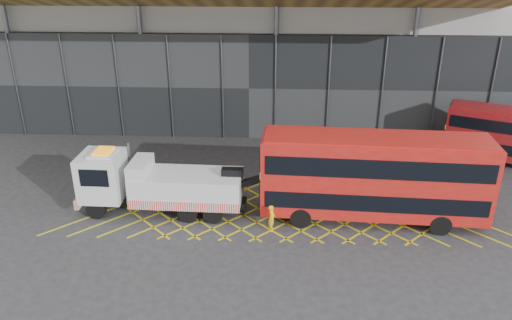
{
  "coord_description": "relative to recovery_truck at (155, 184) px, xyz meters",
  "views": [
    {
      "loc": [
        4.26,
        -25.41,
        14.24
      ],
      "look_at": [
        3.0,
        1.5,
        2.4
      ],
      "focal_mm": 35.0,
      "sensor_mm": 36.0,
      "label": 1
    }
  ],
  "objects": [
    {
      "name": "worker",
      "position": [
        6.61,
        -1.78,
        -1.0
      ],
      "size": [
        0.39,
        0.56,
        1.48
      ],
      "primitive_type": "imported",
      "rotation": [
        0.0,
        0.0,
        1.5
      ],
      "color": "yellow",
      "rests_on": "ground_plane"
    },
    {
      "name": "recovery_truck",
      "position": [
        0.0,
        0.0,
        0.0
      ],
      "size": [
        10.83,
        2.86,
        3.77
      ],
      "rotation": [
        0.0,
        0.0,
        -0.03
      ],
      "color": "black",
      "rests_on": "ground_plane"
    },
    {
      "name": "ground_plane",
      "position": [
        2.59,
        0.58,
        -1.74
      ],
      "size": [
        120.0,
        120.0,
        0.0
      ],
      "primitive_type": "plane",
      "color": "#2B2B2E"
    },
    {
      "name": "road_markings",
      "position": [
        7.39,
        0.58,
        -1.74
      ],
      "size": [
        26.36,
        7.16,
        0.01
      ],
      "color": "gold",
      "rests_on": "ground_plane"
    },
    {
      "name": "bus_towed",
      "position": [
        12.05,
        -0.34,
        0.99
      ],
      "size": [
        12.21,
        3.49,
        4.91
      ],
      "rotation": [
        0.0,
        0.0,
        -0.06
      ],
      "color": "#AD140F",
      "rests_on": "ground_plane"
    },
    {
      "name": "construction_building",
      "position": [
        4.51,
        18.97,
        7.23
      ],
      "size": [
        55.0,
        23.97,
        18.0
      ],
      "color": "gray",
      "rests_on": "ground_plane"
    }
  ]
}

